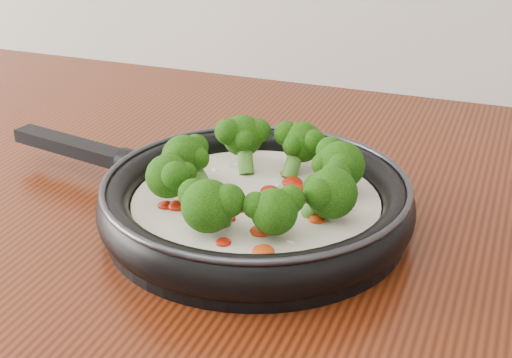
% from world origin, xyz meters
% --- Properties ---
extents(skillet, '(0.47, 0.34, 0.08)m').
position_xyz_m(skillet, '(0.10, 1.06, 0.93)').
color(skillet, black).
rests_on(skillet, counter).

